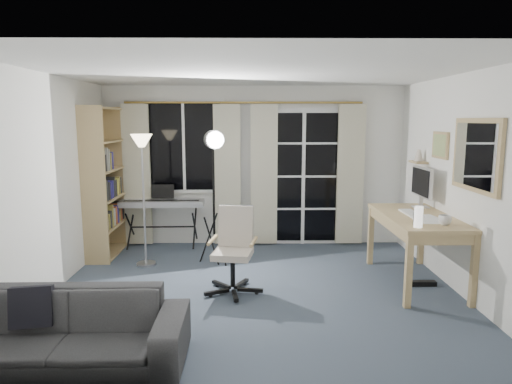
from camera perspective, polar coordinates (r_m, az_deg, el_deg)
floor at (r=5.27m, az=-0.10°, el=-12.26°), size 4.50×4.00×0.02m
window at (r=6.97m, az=-8.98°, el=5.62°), size 1.20×0.08×1.40m
french_door at (r=6.98m, az=5.90°, el=1.78°), size 1.32×0.09×2.11m
curtains at (r=6.84m, az=-1.41°, el=2.25°), size 3.60×0.07×2.13m
bookshelf at (r=6.69m, az=-18.75°, el=0.72°), size 0.34×0.97×2.09m
torchiere_lamp at (r=6.02m, az=-14.04°, el=3.83°), size 0.34×0.34×1.72m
keyboard_piano at (r=6.85m, az=-11.65°, el=-1.50°), size 1.23×0.62×0.89m
studio_light at (r=5.84m, az=-5.25°, el=4.56°), size 0.40×0.40×1.81m
office_chair at (r=5.13m, az=-2.71°, el=-6.20°), size 0.65×0.65×0.95m
desk at (r=5.61m, az=19.51°, el=-3.76°), size 0.77×1.52×0.81m
monitor at (r=6.02m, az=20.01°, el=1.02°), size 0.20×0.59×0.51m
desk_clutter at (r=5.38m, az=19.66°, el=-5.11°), size 0.47×0.92×1.03m
mug at (r=5.16m, az=22.55°, el=-3.12°), size 0.13×0.11×0.13m
wall_mirror at (r=5.10m, az=25.81°, el=4.16°), size 0.04×0.94×0.74m
framed_print at (r=5.92m, az=22.05°, el=5.45°), size 0.03×0.42×0.32m
wall_shelf at (r=6.37m, az=19.66°, el=4.06°), size 0.16×0.30×0.18m
sofa at (r=3.98m, az=-23.09°, el=-14.40°), size 1.91×0.58×0.74m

